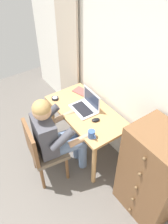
# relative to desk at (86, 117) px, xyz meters

# --- Properties ---
(wall_back) EXTENTS (4.80, 0.05, 2.50)m
(wall_back) POSITION_rel_desk_xyz_m (0.35, 0.36, 0.64)
(wall_back) COLOR silver
(wall_back) RESTS_ON ground_plane
(curtain_panel) EXTENTS (0.54, 0.03, 2.13)m
(curtain_panel) POSITION_rel_desk_xyz_m (-0.88, 0.29, 0.46)
(curtain_panel) COLOR #BCAD99
(curtain_panel) RESTS_ON ground_plane
(desk) EXTENTS (1.12, 0.59, 0.72)m
(desk) POSITION_rel_desk_xyz_m (0.00, 0.00, 0.00)
(desk) COLOR tan
(desk) RESTS_ON ground_plane
(dresser) EXTENTS (0.60, 0.48, 1.15)m
(dresser) POSITION_rel_desk_xyz_m (1.08, 0.08, -0.03)
(dresser) COLOR brown
(dresser) RESTS_ON ground_plane
(chair) EXTENTS (0.47, 0.46, 0.89)m
(chair) POSITION_rel_desk_xyz_m (0.07, -0.68, -0.11)
(chair) COLOR brown
(chair) RESTS_ON ground_plane
(person_seated) EXTENTS (0.58, 0.62, 1.21)m
(person_seated) POSITION_rel_desk_xyz_m (0.09, -0.50, 0.07)
(person_seated) COLOR #6B84AD
(person_seated) RESTS_ON ground_plane
(laptop) EXTENTS (0.35, 0.26, 0.24)m
(laptop) POSITION_rel_desk_xyz_m (-0.03, 0.02, 0.17)
(laptop) COLOR silver
(laptop) RESTS_ON desk
(computer_mouse) EXTENTS (0.09, 0.11, 0.03)m
(computer_mouse) POSITION_rel_desk_xyz_m (0.22, -0.01, 0.13)
(computer_mouse) COLOR black
(computer_mouse) RESTS_ON desk
(desk_clock) EXTENTS (0.09, 0.09, 0.03)m
(desk_clock) POSITION_rel_desk_xyz_m (-0.43, -0.20, 0.13)
(desk_clock) COLOR black
(desk_clock) RESTS_ON desk
(notebook_pad) EXTENTS (0.24, 0.20, 0.01)m
(notebook_pad) POSITION_rel_desk_xyz_m (-0.37, 0.18, 0.12)
(notebook_pad) COLOR #994742
(notebook_pad) RESTS_ON desk
(coffee_mug) EXTENTS (0.12, 0.08, 0.09)m
(coffee_mug) POSITION_rel_desk_xyz_m (0.40, -0.21, 0.16)
(coffee_mug) COLOR #33518C
(coffee_mug) RESTS_ON desk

